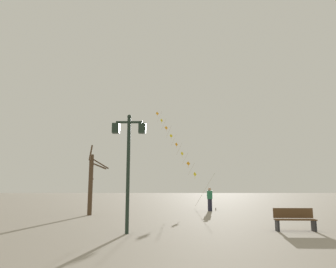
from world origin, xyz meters
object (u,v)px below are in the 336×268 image
at_px(kite_train, 179,148).
at_px(bare_tree, 91,182).
at_px(twin_lantern_lamp_post, 129,150).
at_px(kite_flyer, 210,199).
at_px(park_bench, 295,219).

xyz_separation_m(kite_train, bare_tree, (-5.94, -9.44, -3.41)).
bearing_deg(kite_train, bare_tree, -122.18).
relative_size(twin_lantern_lamp_post, bare_tree, 1.03).
xyz_separation_m(kite_flyer, bare_tree, (-8.04, -3.40, 1.17)).
distance_m(bare_tree, park_bench, 12.52).
relative_size(kite_flyer, bare_tree, 0.38).
xyz_separation_m(bare_tree, park_bench, (10.05, -7.28, -1.63)).
relative_size(kite_train, kite_flyer, 5.87).
distance_m(twin_lantern_lamp_post, kite_flyer, 12.57).
height_order(kite_train, park_bench, kite_train).
xyz_separation_m(kite_train, kite_flyer, (2.10, -6.04, -4.58)).
bearing_deg(twin_lantern_lamp_post, bare_tree, 112.82).
distance_m(kite_train, bare_tree, 11.67).
xyz_separation_m(twin_lantern_lamp_post, bare_tree, (-3.39, 8.05, -1.12)).
bearing_deg(twin_lantern_lamp_post, kite_flyer, 67.86).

